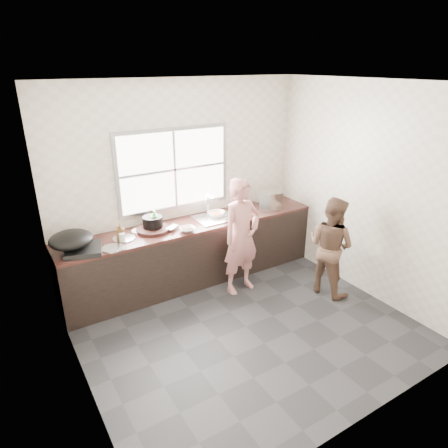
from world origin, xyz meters
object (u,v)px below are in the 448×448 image
cutting_board (153,229)px  bowl_mince (188,229)px  glass_jar (122,238)px  wok (71,240)px  plate_food (140,231)px  bottle_green (154,220)px  woman (241,240)px  burner (84,250)px  bowl_held (236,214)px  black_pot (153,223)px  pot_lid_left (113,248)px  person_side (330,246)px  bottle_brown_short (155,219)px  dish_rack (268,201)px  bottle_brown_tall (120,232)px  pot_lid_right (124,238)px  bowl_crabs (217,215)px

cutting_board → bowl_mince: (0.37, -0.24, 0.00)m
glass_jar → wok: size_ratio=0.22×
plate_food → bottle_green: bottle_green is taller
woman → burner: bearing=160.8°
cutting_board → bowl_held: (1.20, -0.11, 0.01)m
black_pot → bottle_green: bottle_green is taller
black_pot → pot_lid_left: black_pot is taller
bottle_green → wok: bearing=-174.4°
woman → person_side: (0.96, -0.64, -0.06)m
woman → bowl_mince: size_ratio=7.22×
bottle_brown_short → dish_rack: (1.63, -0.33, 0.05)m
dish_rack → pot_lid_left: (-2.34, -0.11, -0.13)m
plate_food → burner: burner is taller
bottle_brown_tall → pot_lid_right: size_ratio=0.72×
pot_lid_left → woman: bearing=-12.3°
cutting_board → bottle_green: bottle_green is taller
dish_rack → burner: bearing=-160.6°
glass_jar → dish_rack: size_ratio=0.30×
cutting_board → bowl_crabs: 0.95m
plate_food → glass_jar: bearing=-147.3°
cutting_board → black_pot: black_pot is taller
cutting_board → bottle_brown_tall: size_ratio=2.19×
person_side → plate_food: person_side is taller
plate_food → dish_rack: (1.90, -0.21, 0.13)m
bowl_mince → pot_lid_left: 0.97m
cutting_board → burner: burner is taller
cutting_board → bottle_brown_tall: bottle_brown_tall is taller
woman → bowl_mince: (-0.60, 0.34, 0.16)m
bottle_green → pot_lid_left: (-0.63, -0.26, -0.13)m
cutting_board → black_pot: bearing=66.9°
person_side → glass_jar: (-2.37, 1.12, 0.25)m
bowl_crabs → black_pot: (-0.94, 0.02, 0.06)m
bottle_brown_tall → pot_lid_right: (0.03, -0.01, -0.09)m
bowl_mince → bottle_brown_short: 0.51m
bowl_crabs → dish_rack: (0.79, -0.15, 0.10)m
bowl_mince → bowl_held: size_ratio=1.00×
cutting_board → wok: wok is taller
bottle_brown_tall → bottle_brown_short: size_ratio=1.23×
person_side → bowl_held: person_side is taller
bottle_brown_short → pot_lid_right: 0.57m
wok → pot_lid_right: (0.61, 0.04, -0.15)m
bowl_held → pot_lid_right: 1.60m
black_pot → pot_lid_right: 0.43m
bowl_mince → woman: bearing=-29.8°
bowl_held → dish_rack: bearing=-2.3°
bottle_brown_short → pot_lid_left: 0.83m
burner → dish_rack: dish_rack is taller
bottle_brown_short → wok: (-1.13, -0.27, 0.07)m
burner → wok: 0.18m
bottle_brown_tall → woman: bearing=-21.5°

